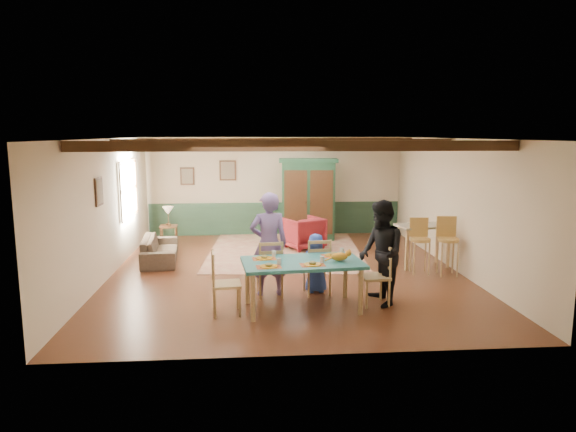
{
  "coord_description": "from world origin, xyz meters",
  "views": [
    {
      "loc": [
        -0.77,
        -10.14,
        2.8
      ],
      "look_at": [
        0.04,
        0.05,
        1.15
      ],
      "focal_mm": 32.0,
      "sensor_mm": 36.0,
      "label": 1
    }
  ],
  "objects": [
    {
      "name": "floor",
      "position": [
        0.0,
        0.0,
        0.0
      ],
      "size": [
        8.0,
        8.0,
        0.0
      ],
      "primitive_type": "plane",
      "color": "#462113",
      "rests_on": "ground"
    },
    {
      "name": "wall_back",
      "position": [
        0.0,
        4.0,
        1.35
      ],
      "size": [
        7.0,
        0.02,
        2.7
      ],
      "primitive_type": "cube",
      "color": "beige",
      "rests_on": "floor"
    },
    {
      "name": "wall_left",
      "position": [
        -3.5,
        0.0,
        1.35
      ],
      "size": [
        0.02,
        8.0,
        2.7
      ],
      "primitive_type": "cube",
      "color": "beige",
      "rests_on": "floor"
    },
    {
      "name": "wall_right",
      "position": [
        3.5,
        0.0,
        1.35
      ],
      "size": [
        0.02,
        8.0,
        2.7
      ],
      "primitive_type": "cube",
      "color": "beige",
      "rests_on": "floor"
    },
    {
      "name": "ceiling",
      "position": [
        0.0,
        0.0,
        2.7
      ],
      "size": [
        7.0,
        8.0,
        0.02
      ],
      "primitive_type": "cube",
      "color": "white",
      "rests_on": "wall_back"
    },
    {
      "name": "wainscot_back",
      "position": [
        0.0,
        3.98,
        0.45
      ],
      "size": [
        6.95,
        0.03,
        0.9
      ],
      "primitive_type": "cube",
      "color": "#203B29",
      "rests_on": "floor"
    },
    {
      "name": "ceiling_beam_front",
      "position": [
        0.0,
        -2.3,
        2.61
      ],
      "size": [
        6.95,
        0.16,
        0.16
      ],
      "primitive_type": "cube",
      "color": "black",
      "rests_on": "ceiling"
    },
    {
      "name": "ceiling_beam_mid",
      "position": [
        0.0,
        0.4,
        2.61
      ],
      "size": [
        6.95,
        0.16,
        0.16
      ],
      "primitive_type": "cube",
      "color": "black",
      "rests_on": "ceiling"
    },
    {
      "name": "ceiling_beam_back",
      "position": [
        0.0,
        3.0,
        2.61
      ],
      "size": [
        6.95,
        0.16,
        0.16
      ],
      "primitive_type": "cube",
      "color": "black",
      "rests_on": "ceiling"
    },
    {
      "name": "window_left",
      "position": [
        -3.47,
        1.7,
        1.55
      ],
      "size": [
        0.06,
        1.6,
        1.3
      ],
      "primitive_type": null,
      "color": "white",
      "rests_on": "wall_left"
    },
    {
      "name": "picture_left_wall",
      "position": [
        -3.47,
        -0.6,
        1.75
      ],
      "size": [
        0.04,
        0.42,
        0.52
      ],
      "primitive_type": null,
      "color": "gray",
      "rests_on": "wall_left"
    },
    {
      "name": "picture_back_a",
      "position": [
        -1.3,
        3.97,
        1.8
      ],
      "size": [
        0.45,
        0.04,
        0.55
      ],
      "primitive_type": null,
      "color": "gray",
      "rests_on": "wall_back"
    },
    {
      "name": "picture_back_b",
      "position": [
        -2.4,
        3.97,
        1.65
      ],
      "size": [
        0.38,
        0.04,
        0.48
      ],
      "primitive_type": null,
      "color": "gray",
      "rests_on": "wall_back"
    },
    {
      "name": "dining_table",
      "position": [
        0.09,
        -2.25,
        0.39
      ],
      "size": [
        1.99,
        1.23,
        0.79
      ],
      "primitive_type": null,
      "rotation": [
        0.0,
        0.0,
        0.1
      ],
      "color": "#206766",
      "rests_on": "floor"
    },
    {
      "name": "dining_chair_far_left",
      "position": [
        -0.4,
        -1.54,
        0.5
      ],
      "size": [
        0.48,
        0.5,
        1.0
      ],
      "primitive_type": null,
      "rotation": [
        0.0,
        0.0,
        3.24
      ],
      "color": "#A88554",
      "rests_on": "floor"
    },
    {
      "name": "dining_chair_far_right",
      "position": [
        0.43,
        -1.46,
        0.5
      ],
      "size": [
        0.48,
        0.5,
        1.0
      ],
      "primitive_type": null,
      "rotation": [
        0.0,
        0.0,
        3.24
      ],
      "color": "#A88554",
      "rests_on": "floor"
    },
    {
      "name": "dining_chair_end_left",
      "position": [
        -1.12,
        -2.37,
        0.5
      ],
      "size": [
        0.5,
        0.48,
        1.0
      ],
      "primitive_type": null,
      "rotation": [
        0.0,
        0.0,
        1.67
      ],
      "color": "#A88554",
      "rests_on": "floor"
    },
    {
      "name": "dining_chair_end_right",
      "position": [
        1.29,
        -2.14,
        0.5
      ],
      "size": [
        0.5,
        0.48,
        1.0
      ],
      "primitive_type": null,
      "rotation": [
        0.0,
        0.0,
        -1.47
      ],
      "color": "#A88554",
      "rests_on": "floor"
    },
    {
      "name": "person_man",
      "position": [
        -0.41,
        -1.46,
        0.91
      ],
      "size": [
        0.7,
        0.5,
        1.81
      ],
      "primitive_type": "imported",
      "rotation": [
        0.0,
        0.0,
        3.24
      ],
      "color": "slate",
      "rests_on": "floor"
    },
    {
      "name": "person_woman",
      "position": [
        1.4,
        -2.13,
        0.87
      ],
      "size": [
        0.74,
        0.9,
        1.73
      ],
      "primitive_type": "imported",
      "rotation": [
        0.0,
        0.0,
        -1.47
      ],
      "color": "black",
      "rests_on": "floor"
    },
    {
      "name": "person_child",
      "position": [
        0.42,
        -1.38,
        0.53
      ],
      "size": [
        0.55,
        0.38,
        1.06
      ],
      "primitive_type": "imported",
      "rotation": [
        0.0,
        0.0,
        3.24
      ],
      "color": "#2947A5",
      "rests_on": "floor"
    },
    {
      "name": "cat",
      "position": [
        0.67,
        -2.3,
        0.88
      ],
      "size": [
        0.39,
        0.18,
        0.19
      ],
      "primitive_type": null,
      "rotation": [
        0.0,
        0.0,
        0.1
      ],
      "color": "orange",
      "rests_on": "dining_table"
    },
    {
      "name": "place_setting_near_left",
      "position": [
        -0.46,
        -2.57,
        0.84
      ],
      "size": [
        0.45,
        0.36,
        0.11
      ],
      "primitive_type": null,
      "rotation": [
        0.0,
        0.0,
        0.1
      ],
      "color": "orange",
      "rests_on": "dining_table"
    },
    {
      "name": "place_setting_near_center",
      "position": [
        0.22,
        -2.51,
        0.84
      ],
      "size": [
        0.45,
        0.36,
        0.11
      ],
      "primitive_type": null,
      "rotation": [
        0.0,
        0.0,
        0.1
      ],
      "color": "orange",
      "rests_on": "dining_table"
    },
    {
      "name": "place_setting_far_left",
      "position": [
        -0.51,
        -2.05,
        0.84
      ],
      "size": [
        0.45,
        0.36,
        0.11
      ],
      "primitive_type": null,
      "rotation": [
        0.0,
        0.0,
        0.1
      ],
      "color": "orange",
      "rests_on": "dining_table"
    },
    {
      "name": "place_setting_far_right",
      "position": [
        0.64,
        -1.94,
        0.84
      ],
      "size": [
        0.45,
        0.36,
        0.11
      ],
      "primitive_type": null,
      "rotation": [
        0.0,
        0.0,
        0.1
      ],
      "color": "orange",
      "rests_on": "dining_table"
    },
    {
      "name": "area_rug",
      "position": [
        0.11,
        1.89,
        0.01
      ],
      "size": [
        3.82,
        4.45,
        0.01
      ],
      "primitive_type": "cube",
      "rotation": [
        0.0,
        0.0,
        -0.07
      ],
      "color": "#C7B590",
      "rests_on": "floor"
    },
    {
      "name": "armoire",
      "position": [
        0.83,
        3.21,
        1.08
      ],
      "size": [
        1.57,
        0.73,
        2.15
      ],
      "primitive_type": "cube",
      "rotation": [
        0.0,
        0.0,
        -0.08
      ],
      "color": "#163823",
      "rests_on": "floor"
    },
    {
      "name": "armchair",
      "position": [
        0.58,
        2.11,
        0.39
      ],
      "size": [
        1.12,
        1.14,
        0.78
      ],
      "primitive_type": "imported",
      "rotation": [
        0.0,
        0.0,
        -2.7
      ],
      "color": "#551119",
      "rests_on": "floor"
    },
    {
      "name": "sofa",
      "position": [
        -2.72,
        1.12,
        0.27
      ],
      "size": [
        0.91,
        1.91,
        0.54
      ],
      "primitive_type": "imported",
      "rotation": [
        0.0,
        0.0,
        1.67
      ],
      "color": "#3E3327",
      "rests_on": "floor"
    },
    {
      "name": "end_table",
      "position": [
        -2.75,
        2.64,
        0.26
      ],
      "size": [
        0.45,
        0.45,
        0.52
      ],
      "primitive_type": null,
      "rotation": [
        0.0,
        0.0,
        0.06
      ],
      "color": "black",
      "rests_on": "floor"
    },
    {
      "name": "table_lamp",
      "position": [
        -2.75,
        2.64,
        0.77
      ],
      "size": [
        0.3,
        0.3,
        0.48
      ],
      "primitive_type": null,
      "rotation": [
        0.0,
        0.0,
        -0.12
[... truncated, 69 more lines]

